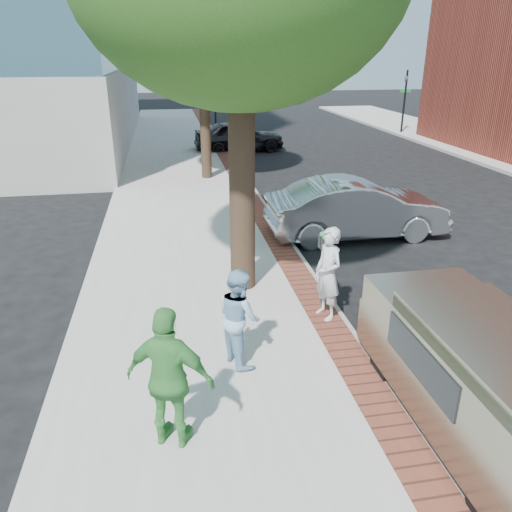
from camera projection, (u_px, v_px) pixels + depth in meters
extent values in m
plane|color=black|center=(291.00, 334.00, 9.14)|extent=(120.00, 120.00, 0.00)
cube|color=#9E9991|center=(187.00, 209.00, 16.16)|extent=(5.00, 60.00, 0.15)
cube|color=brown|center=(254.00, 203.00, 16.48)|extent=(0.60, 60.00, 0.01)
cube|color=gray|center=(264.00, 205.00, 16.57)|extent=(0.10, 60.00, 0.15)
cylinder|color=black|center=(215.00, 106.00, 28.61)|extent=(0.12, 0.12, 3.80)
imported|color=black|center=(215.00, 86.00, 28.19)|extent=(0.18, 0.15, 0.90)
cube|color=#1E7238|center=(215.00, 93.00, 28.34)|extent=(0.70, 0.03, 0.18)
cylinder|color=black|center=(404.00, 103.00, 30.49)|extent=(0.12, 0.12, 3.80)
imported|color=black|center=(406.00, 84.00, 30.08)|extent=(0.18, 0.15, 0.90)
cube|color=#1E7238|center=(406.00, 91.00, 30.23)|extent=(0.70, 0.03, 0.18)
cylinder|color=black|center=(242.00, 185.00, 9.88)|extent=(0.52, 0.52, 4.40)
cylinder|color=black|center=(205.00, 128.00, 19.20)|extent=(0.40, 0.40, 3.85)
ellipsoid|color=#194B15|center=(202.00, 36.00, 17.97)|extent=(4.80, 4.80, 3.94)
cylinder|color=gray|center=(322.00, 277.00, 9.73)|extent=(0.07, 0.07, 1.15)
cube|color=#2D3030|center=(325.00, 245.00, 9.39)|extent=(0.12, 0.14, 0.24)
cube|color=#2D3030|center=(322.00, 242.00, 9.55)|extent=(0.12, 0.14, 0.24)
sphere|color=#3F8C4C|center=(325.00, 238.00, 9.33)|extent=(0.11, 0.11, 0.11)
sphere|color=#3F8C4C|center=(323.00, 234.00, 9.49)|extent=(0.11, 0.11, 0.11)
imported|color=#BCBBC1|center=(328.00, 274.00, 9.10)|extent=(0.59, 0.74, 1.77)
imported|color=#8AB5D5|center=(239.00, 317.00, 7.80)|extent=(0.83, 0.94, 1.60)
imported|color=#449644|center=(170.00, 379.00, 6.06)|extent=(1.22, 0.88, 1.92)
imported|color=#B7B9BE|center=(357.00, 209.00, 13.65)|extent=(4.92, 1.77, 1.61)
imported|color=black|center=(239.00, 136.00, 25.68)|extent=(4.70, 2.19, 1.56)
cube|color=gray|center=(485.00, 380.00, 6.40)|extent=(1.69, 4.27, 1.20)
cube|color=gray|center=(415.00, 324.00, 8.19)|extent=(1.65, 0.80, 0.71)
cube|color=gray|center=(508.00, 347.00, 5.90)|extent=(1.52, 3.03, 0.14)
cylinder|color=black|center=(383.00, 364.00, 7.77)|extent=(0.20, 0.57, 0.57)
cylinder|color=black|center=(469.00, 355.00, 8.00)|extent=(0.20, 0.57, 0.57)
cube|color=black|center=(419.00, 361.00, 6.32)|extent=(0.02, 1.78, 0.49)
cube|color=black|center=(406.00, 297.00, 8.45)|extent=(1.42, 0.02, 0.36)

